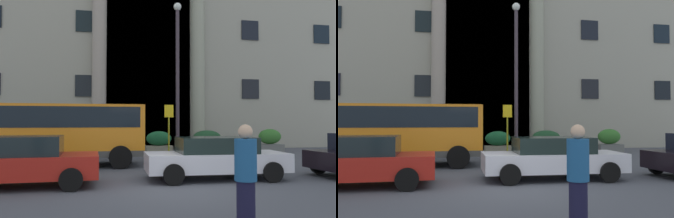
{
  "view_description": "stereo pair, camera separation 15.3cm",
  "coord_description": "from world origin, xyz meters",
  "views": [
    {
      "loc": [
        -2.02,
        -9.36,
        1.84
      ],
      "look_at": [
        0.91,
        5.08,
        2.36
      ],
      "focal_mm": 37.46,
      "sensor_mm": 36.0,
      "label": 1
    },
    {
      "loc": [
        -1.87,
        -9.39,
        1.84
      ],
      "look_at": [
        0.91,
        5.08,
        2.36
      ],
      "focal_mm": 37.46,
      "sensor_mm": 36.0,
      "label": 2
    }
  ],
  "objects": [
    {
      "name": "hedge_planter_east",
      "position": [
        1.46,
        10.41,
        0.62
      ],
      "size": [
        1.52,
        0.71,
        1.28
      ],
      "color": "gray",
      "rests_on": "ground_plane"
    },
    {
      "name": "orange_minibus",
      "position": [
        -3.38,
        5.5,
        1.52
      ],
      "size": [
        6.47,
        2.72,
        2.52
      ],
      "rotation": [
        0.0,
        0.0,
        0.02
      ],
      "color": "orange",
      "rests_on": "ground_plane"
    },
    {
      "name": "hedge_planter_far_west",
      "position": [
        4.48,
        10.85,
        0.63
      ],
      "size": [
        1.81,
        0.9,
        1.3
      ],
      "color": "gray",
      "rests_on": "ground_plane"
    },
    {
      "name": "motorcycle_near_kerb",
      "position": [
        2.01,
        3.17,
        0.46
      ],
      "size": [
        2.05,
        0.55,
        0.89
      ],
      "rotation": [
        0.0,
        0.0,
        0.12
      ],
      "color": "black",
      "rests_on": "ground_plane"
    },
    {
      "name": "ground_plane",
      "position": [
        0.0,
        0.0,
        -0.06
      ],
      "size": [
        80.0,
        64.0,
        0.12
      ],
      "primitive_type": "cube",
      "color": "#454851"
    },
    {
      "name": "bus_stop_sign",
      "position": [
        1.4,
        7.27,
        1.63
      ],
      "size": [
        0.44,
        0.08,
        2.64
      ],
      "color": "#949519",
      "rests_on": "ground_plane"
    },
    {
      "name": "office_building_facade",
      "position": [
        0.01,
        17.47,
        9.22
      ],
      "size": [
        34.51,
        9.7,
        18.46
      ],
      "color": "#9B9A8B",
      "rests_on": "ground_plane"
    },
    {
      "name": "hedge_planter_entrance_right",
      "position": [
        8.26,
        10.25,
        0.67
      ],
      "size": [
        1.51,
        0.83,
        1.38
      ],
      "color": "slate",
      "rests_on": "ground_plane"
    },
    {
      "name": "lamppost_plaza_centre",
      "position": [
        2.0,
        8.0,
        4.6
      ],
      "size": [
        0.4,
        0.4,
        7.94
      ],
      "color": "#3D333D",
      "rests_on": "ground_plane"
    },
    {
      "name": "parked_sedan_far",
      "position": [
        -4.21,
        1.09,
        0.73
      ],
      "size": [
        4.5,
        2.09,
        1.42
      ],
      "rotation": [
        0.0,
        0.0,
        0.01
      ],
      "color": "#B42017",
      "rests_on": "ground_plane"
    },
    {
      "name": "parked_hatchback_near",
      "position": [
        1.71,
        1.33,
        0.69
      ],
      "size": [
        4.52,
        2.1,
        1.34
      ],
      "rotation": [
        0.0,
        0.0,
        -0.04
      ],
      "color": "silver",
      "rests_on": "ground_plane"
    },
    {
      "name": "pedestrian_man_red_shirt",
      "position": [
        0.35,
        -4.04,
        0.91
      ],
      "size": [
        0.36,
        0.36,
        1.79
      ],
      "rotation": [
        0.0,
        0.0,
        4.95
      ],
      "color": "#171632",
      "rests_on": "ground_plane"
    },
    {
      "name": "hedge_planter_far_east",
      "position": [
        -4.39,
        10.19,
        0.79
      ],
      "size": [
        1.78,
        0.74,
        1.64
      ],
      "color": "#69685A",
      "rests_on": "ground_plane"
    }
  ]
}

